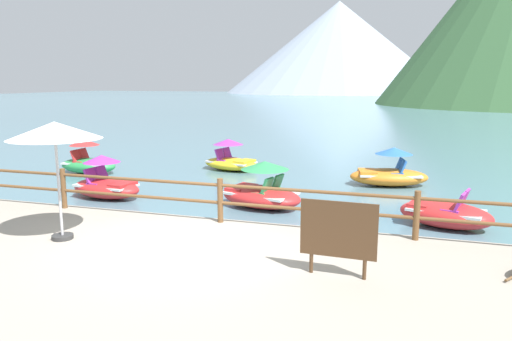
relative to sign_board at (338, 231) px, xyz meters
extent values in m
plane|color=slate|center=(-2.79, 40.64, -1.13)|extent=(200.00, 200.00, 0.00)
cube|color=#A39989|center=(-2.79, -1.56, -0.93)|extent=(28.00, 8.00, 0.40)
cylinder|color=brown|center=(-6.76, 2.19, -0.25)|extent=(0.12, 0.12, 0.95)
cylinder|color=brown|center=(-2.79, 2.19, -0.25)|extent=(0.12, 0.12, 0.95)
cylinder|color=brown|center=(1.17, 2.19, -0.25)|extent=(0.12, 0.12, 0.95)
cylinder|color=brown|center=(-2.79, 2.19, 0.08)|extent=(23.80, 0.07, 0.07)
cylinder|color=brown|center=(-2.79, 2.19, -0.30)|extent=(23.80, 0.07, 0.07)
cube|color=beige|center=(0.00, 0.01, 0.02)|extent=(1.10, 0.08, 0.80)
cube|color=#4C331E|center=(0.00, -0.01, 0.02)|extent=(1.18, 0.08, 0.88)
cylinder|color=#4C331E|center=(-0.41, 0.02, -0.55)|extent=(0.06, 0.06, 0.35)
cylinder|color=#4C331E|center=(0.41, -0.01, -0.55)|extent=(0.06, 0.06, 0.35)
cylinder|color=#B2B2B7|center=(-5.27, 0.24, 0.27)|extent=(0.05, 0.05, 2.00)
cone|color=white|center=(-5.27, 0.24, 1.35)|extent=(1.70, 1.70, 0.32)
cylinder|color=#333333|center=(-5.27, 0.24, -0.69)|extent=(0.40, 0.40, 0.08)
cylinder|color=brown|center=(2.50, 0.56, -0.69)|extent=(0.16, 0.20, 0.04)
ellipsoid|color=orange|center=(0.42, 9.02, -0.85)|extent=(2.71, 1.74, 0.56)
cube|color=silver|center=(0.42, 9.02, -0.75)|extent=(2.12, 1.41, 0.06)
cube|color=blue|center=(0.55, 9.30, -0.68)|extent=(0.47, 0.47, 0.08)
cube|color=blue|center=(0.73, 9.34, -0.46)|extent=(0.29, 0.43, 0.43)
cube|color=blue|center=(0.66, 8.81, -0.68)|extent=(0.47, 0.47, 0.08)
cube|color=blue|center=(0.83, 8.85, -0.46)|extent=(0.29, 0.43, 0.43)
cube|color=orange|center=(-0.25, 8.87, -0.69)|extent=(0.72, 0.97, 0.12)
cone|color=blue|center=(0.55, 9.04, 0.02)|extent=(1.41, 1.41, 0.22)
ellipsoid|color=yellow|center=(-5.48, 10.14, -0.90)|extent=(2.54, 1.77, 0.47)
cube|color=silver|center=(-5.48, 10.14, -0.81)|extent=(1.99, 1.43, 0.06)
cube|color=purple|center=(-5.71, 9.95, -0.74)|extent=(0.49, 0.49, 0.08)
cube|color=purple|center=(-5.89, 10.00, -0.52)|extent=(0.30, 0.44, 0.43)
cube|color=purple|center=(-5.59, 10.42, -0.74)|extent=(0.49, 0.49, 0.08)
cube|color=purple|center=(-5.76, 10.47, -0.52)|extent=(0.30, 0.44, 0.43)
cube|color=yellow|center=(-4.87, 9.98, -0.75)|extent=(0.71, 0.95, 0.12)
cone|color=purple|center=(-5.59, 10.17, -0.04)|extent=(1.41, 1.41, 0.22)
ellipsoid|color=red|center=(-7.38, 4.78, -0.84)|extent=(2.31, 1.37, 0.57)
cube|color=silver|center=(-7.38, 4.78, -0.74)|extent=(1.81, 1.11, 0.06)
cube|color=purple|center=(-7.57, 4.57, -0.67)|extent=(0.44, 0.44, 0.08)
cube|color=purple|center=(-7.75, 4.59, -0.45)|extent=(0.25, 0.42, 0.43)
cube|color=purple|center=(-7.52, 5.02, -0.67)|extent=(0.44, 0.44, 0.08)
cube|color=purple|center=(-7.70, 5.04, -0.45)|extent=(0.25, 0.42, 0.43)
cube|color=red|center=(-6.78, 4.71, -0.68)|extent=(0.57, 0.84, 0.12)
cone|color=purple|center=(-7.49, 4.79, 0.03)|extent=(1.18, 1.18, 0.22)
ellipsoid|color=green|center=(-10.29, 7.93, -0.85)|extent=(2.22, 1.15, 0.57)
cube|color=silver|center=(-10.29, 7.93, -0.75)|extent=(1.73, 0.94, 0.06)
cube|color=red|center=(-10.46, 7.71, -0.68)|extent=(0.40, 0.40, 0.08)
cube|color=red|center=(-10.64, 7.71, -0.46)|extent=(0.21, 0.40, 0.43)
cube|color=red|center=(-10.45, 8.16, -0.68)|extent=(0.40, 0.40, 0.08)
cube|color=red|center=(-10.63, 8.16, -0.46)|extent=(0.21, 0.40, 0.43)
cube|color=green|center=(-9.68, 7.92, -0.69)|extent=(0.49, 0.79, 0.12)
cone|color=red|center=(-10.40, 7.93, 0.02)|extent=(1.08, 1.08, 0.22)
ellipsoid|color=red|center=(-2.77, 5.13, -0.84)|extent=(2.59, 1.91, 0.58)
cube|color=silver|center=(-2.77, 5.13, -0.74)|extent=(2.04, 1.55, 0.06)
cube|color=#339956|center=(-2.53, 5.35, -0.67)|extent=(0.49, 0.49, 0.08)
cube|color=#339956|center=(-2.36, 5.30, -0.45)|extent=(0.30, 0.44, 0.43)
cube|color=#339956|center=(-2.67, 4.82, -0.67)|extent=(0.49, 0.49, 0.08)
cube|color=#339956|center=(-2.50, 4.78, -0.45)|extent=(0.30, 0.44, 0.43)
cube|color=red|center=(-3.38, 5.30, -0.68)|extent=(0.74, 1.05, 0.12)
cone|color=#339956|center=(-2.66, 5.10, 0.03)|extent=(1.58, 1.58, 0.22)
ellipsoid|color=red|center=(1.88, 4.65, -0.83)|extent=(2.34, 1.67, 0.60)
cube|color=silver|center=(1.88, 4.65, -0.73)|extent=(1.84, 1.35, 0.06)
cube|color=purple|center=(2.09, 4.82, -0.66)|extent=(0.50, 0.50, 0.08)
cube|color=purple|center=(2.26, 4.77, -0.44)|extent=(0.31, 0.44, 0.43)
cube|color=purple|center=(1.96, 4.39, -0.66)|extent=(0.50, 0.50, 0.08)
cube|color=purple|center=(2.14, 4.34, -0.44)|extent=(0.31, 0.44, 0.43)
cube|color=red|center=(1.32, 4.81, -0.67)|extent=(0.67, 0.88, 0.12)
cone|color=#386038|center=(8.85, 77.21, 7.75)|extent=(23.84, 23.84, 17.76)
cone|color=#93A3B7|center=(-19.24, 136.68, 11.65)|extent=(63.88, 63.88, 25.56)
camera|label=1|loc=(0.92, -7.18, 2.24)|focal=34.21mm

